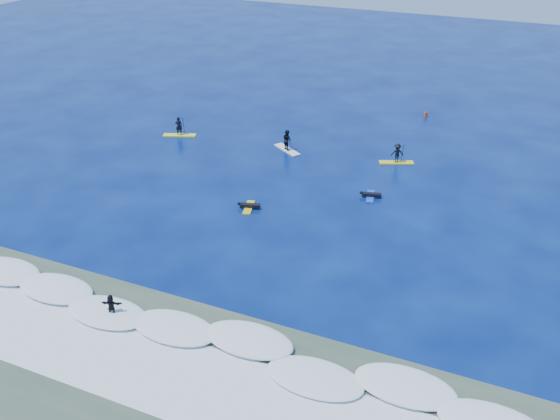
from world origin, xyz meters
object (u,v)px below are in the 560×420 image
at_px(sup_paddler_center, 287,142).
at_px(prone_paddler_near, 249,206).
at_px(sup_paddler_left, 179,129).
at_px(marker_buoy, 426,114).
at_px(wave_surfer, 111,306).
at_px(prone_paddler_far, 371,195).
at_px(sup_paddler_right, 397,154).

xyz_separation_m(sup_paddler_center, prone_paddler_near, (1.76, -10.94, -0.65)).
relative_size(sup_paddler_left, marker_buoy, 4.12).
bearing_deg(marker_buoy, wave_surfer, -102.33).
height_order(prone_paddler_near, prone_paddler_far, prone_paddler_near).
bearing_deg(wave_surfer, marker_buoy, 59.55).
bearing_deg(prone_paddler_far, prone_paddler_near, 111.32).
distance_m(sup_paddler_right, marker_buoy, 12.21).
relative_size(prone_paddler_near, wave_surfer, 1.14).
distance_m(sup_paddler_left, prone_paddler_near, 15.76).
bearing_deg(marker_buoy, sup_paddler_right, -88.95).
bearing_deg(sup_paddler_center, prone_paddler_far, 1.98).
xyz_separation_m(sup_paddler_right, wave_surfer, (-8.63, -26.27, -0.01)).
xyz_separation_m(sup_paddler_left, sup_paddler_center, (10.33, 0.85, 0.15)).
relative_size(sup_paddler_center, marker_buoy, 4.03).
height_order(sup_paddler_left, marker_buoy, sup_paddler_left).
height_order(sup_paddler_left, prone_paddler_near, sup_paddler_left).
bearing_deg(prone_paddler_near, prone_paddler_far, -71.33).
bearing_deg(prone_paddler_near, sup_paddler_center, -7.13).
bearing_deg(prone_paddler_far, sup_paddler_center, 44.32).
xyz_separation_m(sup_paddler_left, prone_paddler_far, (19.52, -4.90, -0.50)).
relative_size(sup_paddler_left, prone_paddler_far, 1.45).
bearing_deg(sup_paddler_left, sup_paddler_right, -15.90).
xyz_separation_m(sup_paddler_center, prone_paddler_far, (9.19, -5.75, -0.66)).
bearing_deg(sup_paddler_center, sup_paddler_left, -141.28).
bearing_deg(sup_paddler_right, prone_paddler_far, -113.70).
bearing_deg(sup_paddler_left, marker_buoy, 14.44).
height_order(prone_paddler_near, marker_buoy, marker_buoy).
relative_size(sup_paddler_right, prone_paddler_far, 1.37).
height_order(sup_paddler_left, sup_paddler_right, sup_paddler_left).
height_order(sup_paddler_left, sup_paddler_center, sup_paddler_center).
height_order(prone_paddler_far, marker_buoy, marker_buoy).
relative_size(prone_paddler_near, prone_paddler_far, 1.02).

